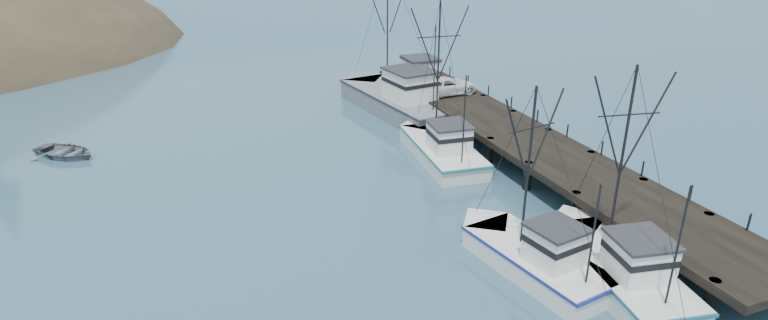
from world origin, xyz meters
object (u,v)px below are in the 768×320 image
(pier_shed, at_px, (420,71))
(trawler_mid, at_px, (532,256))
(pickup_truck, at_px, (447,86))
(trawler_far, at_px, (440,147))
(pier, at_px, (520,137))
(work_vessel, at_px, (396,99))
(motorboat, at_px, (66,156))
(trawler_near, at_px, (617,264))

(pier_shed, bearing_deg, trawler_mid, -102.91)
(pier_shed, bearing_deg, pickup_truck, -71.90)
(trawler_far, xyz_separation_m, pier_shed, (4.04, 12.69, 2.60))
(trawler_mid, xyz_separation_m, pickup_truck, (7.72, 25.10, 1.97))
(pier, distance_m, pier_shed, 15.23)
(pier, height_order, trawler_far, trawler_far)
(work_vessel, xyz_separation_m, motorboat, (-28.38, -1.00, -1.23))
(pier_shed, bearing_deg, trawler_near, -95.48)
(trawler_far, height_order, motorboat, trawler_far)
(pier_shed, xyz_separation_m, motorboat, (-31.20, -1.85, -3.42))
(trawler_near, bearing_deg, motorboat, 134.15)
(trawler_mid, bearing_deg, pier, 59.28)
(pier, relative_size, motorboat, 8.35)
(trawler_near, bearing_deg, trawler_mid, 147.35)
(trawler_near, height_order, pier_shed, trawler_near)
(trawler_far, relative_size, work_vessel, 0.70)
(trawler_mid, distance_m, motorboat, 36.40)
(pier_shed, height_order, pickup_truck, pier_shed)
(motorboat, bearing_deg, work_vessel, -46.08)
(trawler_mid, bearing_deg, motorboat, 132.61)
(pier, relative_size, pier_shed, 13.75)
(trawler_mid, xyz_separation_m, pier_shed, (6.57, 28.63, 2.60))
(trawler_far, bearing_deg, trawler_near, -86.63)
(pickup_truck, bearing_deg, pier, 178.17)
(pier_shed, xyz_separation_m, pickup_truck, (1.16, -3.54, -0.63))
(pier, xyz_separation_m, trawler_mid, (-8.07, -13.57, -0.87))
(trawler_mid, height_order, pier_shed, trawler_mid)
(pickup_truck, bearing_deg, work_vessel, 52.46)
(work_vessel, bearing_deg, motorboat, -177.99)
(work_vessel, bearing_deg, trawler_near, -90.28)
(pier, bearing_deg, motorboat, 158.01)
(trawler_mid, relative_size, pickup_truck, 1.80)
(trawler_far, bearing_deg, motorboat, 158.23)
(trawler_near, bearing_deg, work_vessel, 89.72)
(pier, distance_m, work_vessel, 14.85)
(trawler_mid, relative_size, work_vessel, 0.59)
(pier, bearing_deg, trawler_mid, -120.72)
(pickup_truck, bearing_deg, trawler_far, 146.87)
(trawler_mid, bearing_deg, pickup_truck, 72.90)
(trawler_far, height_order, pier_shed, trawler_far)
(trawler_near, height_order, work_vessel, work_vessel)
(trawler_mid, bearing_deg, work_vessel, 82.32)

